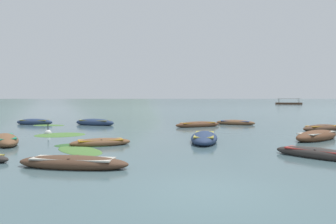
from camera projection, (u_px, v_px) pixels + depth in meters
name	position (u px, v px, depth m)	size (l,w,h in m)	color
ground_plane	(188.00, 99.00, 1503.75)	(6000.00, 6000.00, 0.00)	#476066
mountain_1	(131.00, 74.00, 2370.65)	(1072.17, 1072.17, 369.60)	slate
mountain_2	(242.00, 63.00, 2425.52)	(1880.34, 1880.34, 542.81)	slate
mountain_3	(333.00, 81.00, 2304.86)	(703.60, 703.60, 260.12)	slate
rowboat_0	(35.00, 122.00, 29.97)	(3.65, 1.41, 0.67)	navy
rowboat_1	(73.00, 163.00, 11.33)	(4.24, 1.46, 0.55)	#4C3323
rowboat_2	(101.00, 143.00, 16.63)	(3.36, 2.27, 0.49)	brown
rowboat_4	(204.00, 138.00, 18.05)	(1.86, 4.56, 0.70)	navy
rowboat_5	(198.00, 125.00, 27.42)	(4.30, 2.88, 0.59)	brown
rowboat_6	(317.00, 136.00, 18.96)	(4.11, 4.03, 0.72)	brown
rowboat_7	(235.00, 123.00, 29.73)	(3.82, 2.26, 0.57)	brown
rowboat_10	(95.00, 123.00, 29.19)	(4.22, 2.38, 0.74)	navy
rowboat_11	(317.00, 154.00, 13.19)	(3.30, 3.12, 0.53)	#2D2826
rowboat_12	(5.00, 140.00, 17.17)	(3.32, 3.98, 0.68)	brown
rowboat_13	(322.00, 128.00, 24.23)	(3.89, 2.84, 0.60)	#4C3323
ferry_0	(289.00, 103.00, 124.27)	(10.15, 4.70, 2.54)	#4C3323
mooring_buoy	(48.00, 133.00, 21.61)	(0.46, 0.46, 0.96)	silver
weed_patch_0	(60.00, 135.00, 21.34)	(3.35, 2.70, 0.14)	#477033
weed_patch_1	(80.00, 151.00, 15.01)	(3.57, 1.64, 0.14)	#477033
weed_patch_2	(86.00, 145.00, 16.69)	(3.25, 1.67, 0.14)	#2D5628
weed_patch_3	(49.00, 125.00, 28.80)	(2.97, 1.19, 0.14)	#477033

